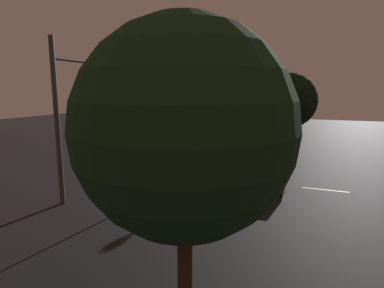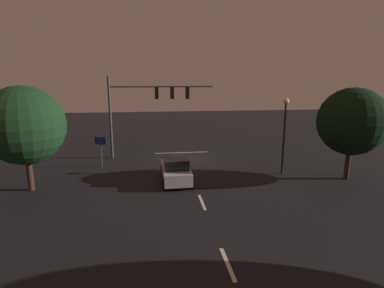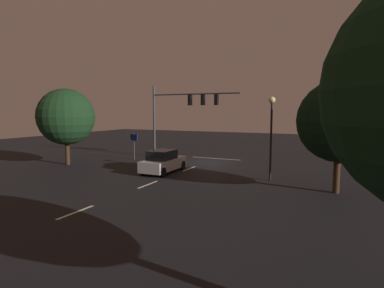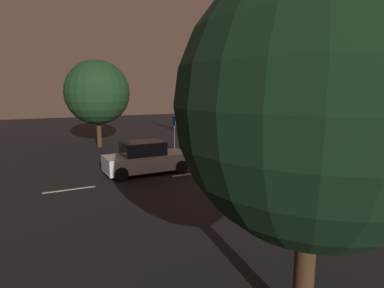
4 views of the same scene
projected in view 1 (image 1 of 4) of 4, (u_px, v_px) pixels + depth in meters
ground_plane at (149, 171)px, 19.40m from camera, size 80.00×80.00×0.00m
traffic_signal_assembly at (103, 89)px, 16.07m from camera, size 9.08×0.47×7.14m
lane_dash_far at (211, 178)px, 17.98m from camera, size 0.16×2.20×0.01m
lane_dash_mid at (325, 190)px, 15.83m from camera, size 0.16×2.20×0.01m
stop_bar at (121, 168)px, 20.14m from camera, size 5.00×0.16×0.01m
car_approaching at (243, 173)px, 16.01m from camera, size 1.97×4.40×1.70m
street_lamp_left_kerb at (260, 105)px, 22.96m from camera, size 0.44×0.44×5.56m
route_sign at (109, 172)px, 12.18m from camera, size 0.89×0.24×2.51m
tree_right_near at (185, 129)px, 6.79m from camera, size 4.80×4.80×6.54m
tree_left_far at (289, 101)px, 26.02m from camera, size 4.59×4.59×6.36m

